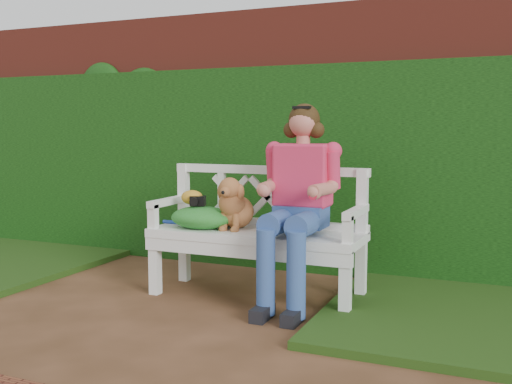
% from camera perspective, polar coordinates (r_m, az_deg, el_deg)
% --- Properties ---
extents(ground, '(60.00, 60.00, 0.00)m').
position_cam_1_polar(ground, '(3.92, -12.08, -11.77)').
color(ground, '#402815').
extents(brick_wall, '(10.00, 0.30, 2.20)m').
position_cam_1_polar(brick_wall, '(5.39, -0.58, 5.12)').
color(brick_wall, maroon).
rests_on(brick_wall, ground).
extents(ivy_hedge, '(10.00, 0.18, 1.70)m').
position_cam_1_polar(ivy_hedge, '(5.20, -1.55, 2.33)').
color(ivy_hedge, '#1F5E16').
rests_on(ivy_hedge, ground).
extents(garden_bench, '(1.62, 0.72, 0.48)m').
position_cam_1_polar(garden_bench, '(4.25, 0.00, -6.86)').
color(garden_bench, white).
rests_on(garden_bench, ground).
extents(seated_woman, '(0.58, 0.76, 1.31)m').
position_cam_1_polar(seated_woman, '(4.04, 4.26, -1.57)').
color(seated_woman, '#DE264D').
rests_on(seated_woman, ground).
extents(dog, '(0.37, 0.41, 0.38)m').
position_cam_1_polar(dog, '(4.24, -1.98, -1.00)').
color(dog, olive).
rests_on(dog, garden_bench).
extents(tennis_racket, '(0.60, 0.39, 0.03)m').
position_cam_1_polar(tennis_racket, '(4.38, -4.80, -3.10)').
color(tennis_racket, white).
rests_on(tennis_racket, garden_bench).
extents(green_bag, '(0.55, 0.48, 0.16)m').
position_cam_1_polar(green_bag, '(4.30, -5.16, -2.38)').
color(green_bag, green).
rests_on(green_bag, garden_bench).
extents(camera_item, '(0.12, 0.11, 0.07)m').
position_cam_1_polar(camera_item, '(4.32, -5.56, -0.83)').
color(camera_item, black).
rests_on(camera_item, green_bag).
extents(baseball_glove, '(0.20, 0.18, 0.11)m').
position_cam_1_polar(baseball_glove, '(4.36, -6.11, -0.52)').
color(baseball_glove, '#C28A23').
rests_on(baseball_glove, green_bag).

